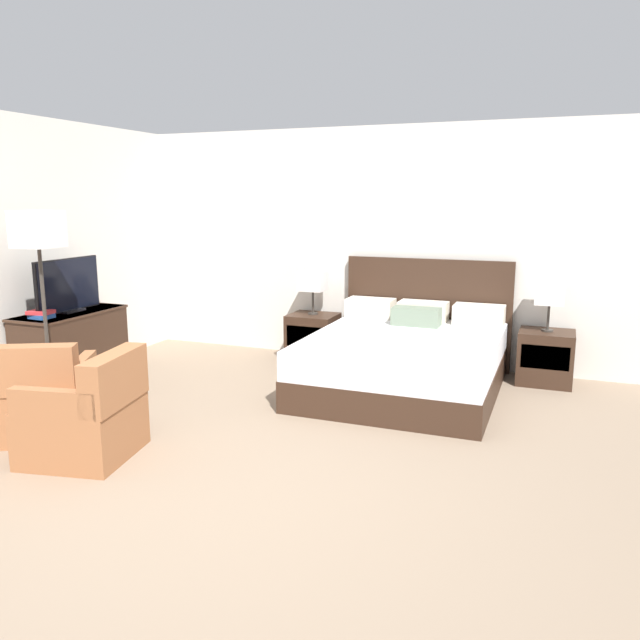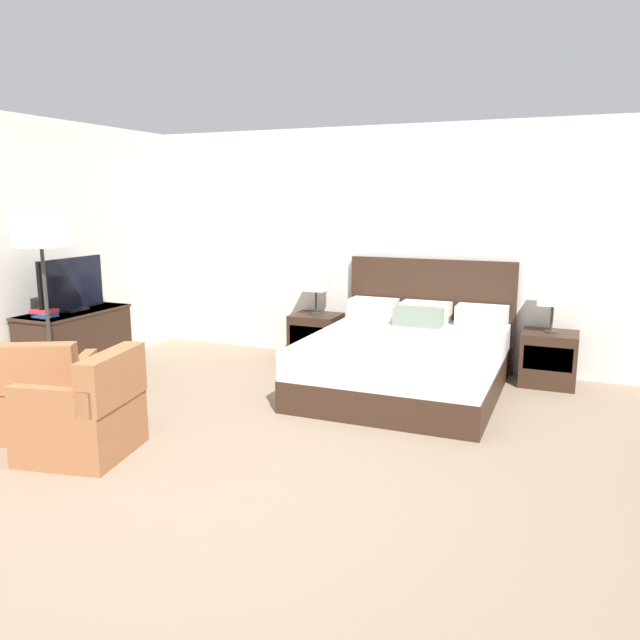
{
  "view_description": "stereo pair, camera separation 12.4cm",
  "coord_description": "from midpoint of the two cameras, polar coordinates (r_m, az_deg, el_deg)",
  "views": [
    {
      "loc": [
        1.95,
        -2.98,
        1.8
      ],
      "look_at": [
        -0.0,
        2.0,
        0.75
      ],
      "focal_mm": 35.0,
      "sensor_mm": 36.0,
      "label": 1
    },
    {
      "loc": [
        2.06,
        -2.93,
        1.8
      ],
      "look_at": [
        -0.0,
        2.0,
        0.75
      ],
      "focal_mm": 35.0,
      "sensor_mm": 36.0,
      "label": 2
    }
  ],
  "objects": [
    {
      "name": "ground_plane",
      "position": [
        4.0,
        -10.58,
        -15.85
      ],
      "size": [
        10.9,
        10.9,
        0.0
      ],
      "primitive_type": "plane",
      "color": "#84705B"
    },
    {
      "name": "wall_back",
      "position": [
        6.94,
        5.91,
        6.75
      ],
      "size": [
        6.73,
        0.06,
        2.56
      ],
      "primitive_type": "cube",
      "color": "beige",
      "rests_on": "ground"
    },
    {
      "name": "wall_left",
      "position": [
        6.58,
        -24.32,
        5.6
      ],
      "size": [
        0.06,
        5.43,
        2.56
      ],
      "primitive_type": "cube",
      "color": "beige",
      "rests_on": "ground"
    },
    {
      "name": "bed",
      "position": [
        5.97,
        8.54,
        -3.55
      ],
      "size": [
        1.77,
        2.02,
        1.17
      ],
      "color": "#332116",
      "rests_on": "ground"
    },
    {
      "name": "nightstand_left",
      "position": [
        7.0,
        0.14,
        -1.59
      ],
      "size": [
        0.52,
        0.45,
        0.52
      ],
      "color": "#332116",
      "rests_on": "ground"
    },
    {
      "name": "nightstand_right",
      "position": [
        6.49,
        20.69,
        -3.33
      ],
      "size": [
        0.52,
        0.45,
        0.52
      ],
      "color": "#332116",
      "rests_on": "ground"
    },
    {
      "name": "table_lamp_left",
      "position": [
        6.89,
        0.15,
        3.56
      ],
      "size": [
        0.27,
        0.27,
        0.49
      ],
      "color": "#332D28",
      "rests_on": "nightstand_left"
    },
    {
      "name": "table_lamp_right",
      "position": [
        6.37,
        21.08,
        2.2
      ],
      "size": [
        0.27,
        0.27,
        0.49
      ],
      "color": "#332D28",
      "rests_on": "nightstand_right"
    },
    {
      "name": "dresser",
      "position": [
        6.58,
        -20.96,
        -2.18
      ],
      "size": [
        0.53,
        1.08,
        0.72
      ],
      "color": "#332116",
      "rests_on": "ground"
    },
    {
      "name": "tv",
      "position": [
        6.48,
        -21.24,
        2.98
      ],
      "size": [
        0.18,
        0.79,
        0.51
      ],
      "color": "black",
      "rests_on": "dresser"
    },
    {
      "name": "book_red_cover",
      "position": [
        6.26,
        -23.33,
        0.43
      ],
      "size": [
        0.19,
        0.17,
        0.04
      ],
      "primitive_type": "cube",
      "rotation": [
        0.0,
        0.0,
        -0.08
      ],
      "color": "#234C8E",
      "rests_on": "dresser"
    },
    {
      "name": "book_blue_cover",
      "position": [
        6.25,
        -23.39,
        0.75
      ],
      "size": [
        0.22,
        0.19,
        0.03
      ],
      "primitive_type": "cube",
      "rotation": [
        0.0,
        0.0,
        0.15
      ],
      "color": "#B7282D",
      "rests_on": "book_red_cover"
    },
    {
      "name": "armchair_by_window",
      "position": [
        5.28,
        -23.44,
        -6.52
      ],
      "size": [
        0.92,
        0.93,
        0.76
      ],
      "color": "#935B38",
      "rests_on": "ground"
    },
    {
      "name": "armchair_companion",
      "position": [
        4.73,
        -19.94,
        -8.27
      ],
      "size": [
        0.81,
        0.8,
        0.76
      ],
      "color": "#935B38",
      "rests_on": "ground"
    },
    {
      "name": "floor_lamp",
      "position": [
        5.74,
        -23.58,
        6.51
      ],
      "size": [
        0.32,
        0.32,
        1.7
      ],
      "color": "#332D28",
      "rests_on": "ground"
    }
  ]
}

